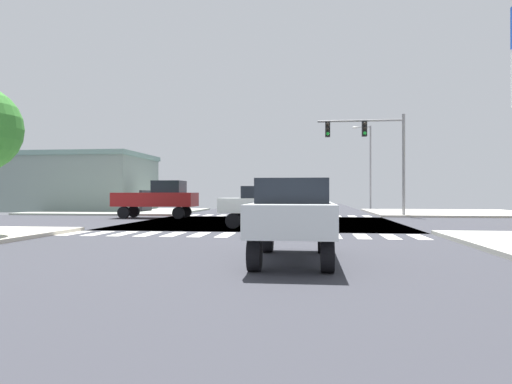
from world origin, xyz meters
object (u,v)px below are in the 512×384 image
sedan_nearside_1 (293,212)px  pickup_queued_2 (158,198)px  traffic_signal_mast (370,142)px  street_lamp (368,159)px  bank_building (74,182)px  sedan_trailing_3 (267,203)px  sedan_farside_2 (253,197)px

sedan_nearside_1 → pickup_queued_2: pickup_queued_2 is taller
traffic_signal_mast → sedan_nearside_1: 21.13m
street_lamp → pickup_queued_2: size_ratio=1.55×
bank_building → sedan_nearside_1: bank_building is taller
pickup_queued_2 → sedan_trailing_3: size_ratio=1.19×
street_lamp → traffic_signal_mast: bearing=-96.4°
street_lamp → bank_building: street_lamp is taller
traffic_signal_mast → sedan_nearside_1: size_ratio=1.58×
street_lamp → pickup_queued_2: (-14.87, -15.65, -3.43)m
pickup_queued_2 → sedan_nearside_1: bearing=28.1°
pickup_queued_2 → sedan_trailing_3: (7.56, -7.00, -0.17)m
traffic_signal_mast → pickup_queued_2: 14.37m
street_lamp → pickup_queued_2: bearing=-133.5°
sedan_farside_2 → pickup_queued_2: pickup_queued_2 is taller
sedan_nearside_1 → traffic_signal_mast: bearing=77.8°
traffic_signal_mast → sedan_trailing_3: (-5.93, -10.28, -3.88)m
traffic_signal_mast → pickup_queued_2: (-13.49, -3.28, -3.70)m
traffic_signal_mast → sedan_trailing_3: 12.49m
street_lamp → sedan_trailing_3: size_ratio=1.83×
sedan_farside_2 → sedan_trailing_3: size_ratio=1.00×
sedan_trailing_3 → sedan_farside_2: bearing=8.2°
street_lamp → sedan_farside_2: (-12.79, 15.24, -3.61)m
bank_building → sedan_nearside_1: (20.66, -27.82, -1.42)m
sedan_nearside_1 → pickup_queued_2: (-9.08, 17.01, 0.17)m
pickup_queued_2 → street_lamp: bearing=136.5°
sedan_trailing_3 → street_lamp: bearing=-17.9°
sedan_farside_2 → bank_building: bearing=55.8°
sedan_farside_2 → pickup_queued_2: size_ratio=0.84×
traffic_signal_mast → street_lamp: bearing=83.6°
bank_building → traffic_signal_mast: bearing=-16.7°
traffic_signal_mast → sedan_nearside_1: bearing=-102.2°
sedan_farside_2 → pickup_queued_2: (-2.08, -30.89, 0.17)m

